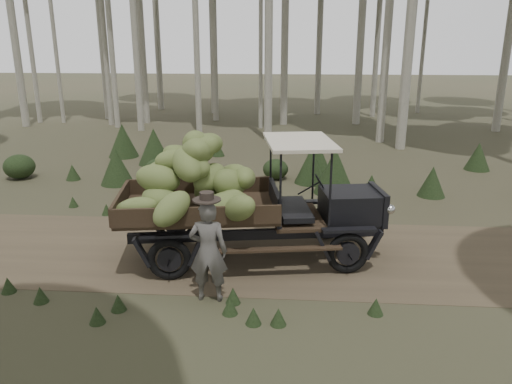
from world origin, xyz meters
TOP-DOWN VIEW (x-y plane):
  - ground at (0.00, 0.00)m, footprint 120.00×120.00m
  - dirt_track at (0.00, 0.00)m, footprint 70.00×4.00m
  - banana_truck at (0.39, -0.44)m, footprint 5.74×3.15m
  - farmer at (0.31, -2.07)m, footprint 0.67×0.49m
  - undergrowth at (-0.23, 1.13)m, footprint 23.55×20.24m

SIDE VIEW (x-z plane):
  - ground at x=0.00m, z-range 0.00..0.00m
  - dirt_track at x=0.00m, z-range 0.00..0.01m
  - undergrowth at x=-0.23m, z-range -0.17..1.21m
  - farmer at x=0.31m, z-range -0.05..1.95m
  - banana_truck at x=0.39m, z-range 0.16..3.01m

